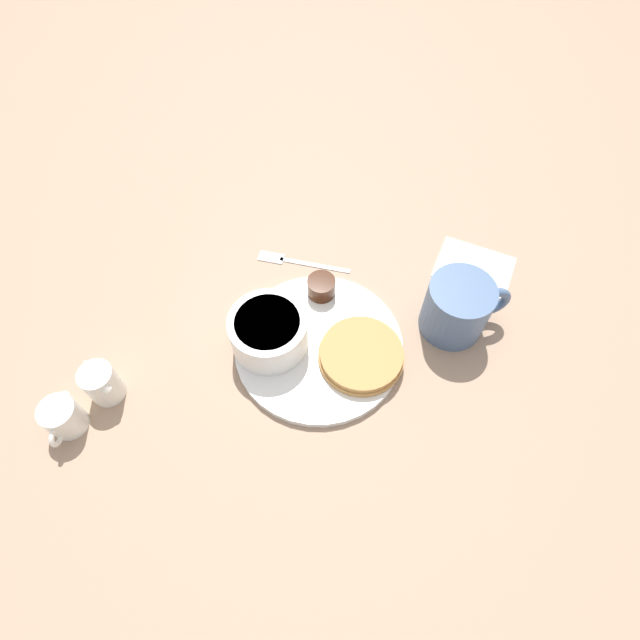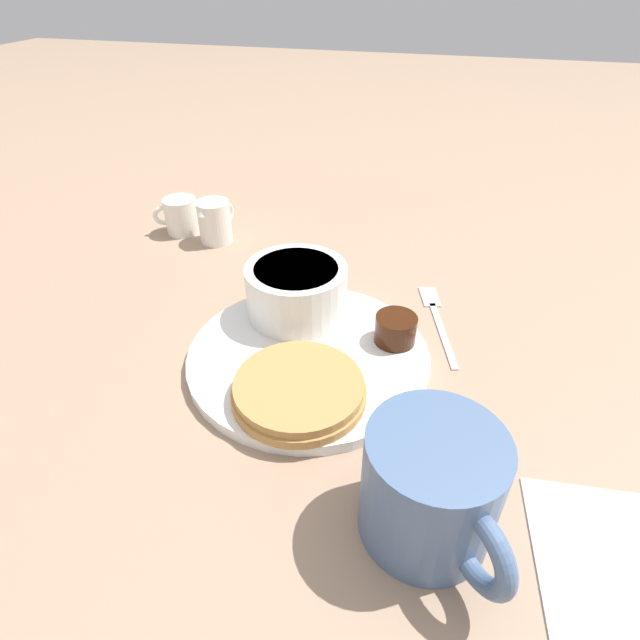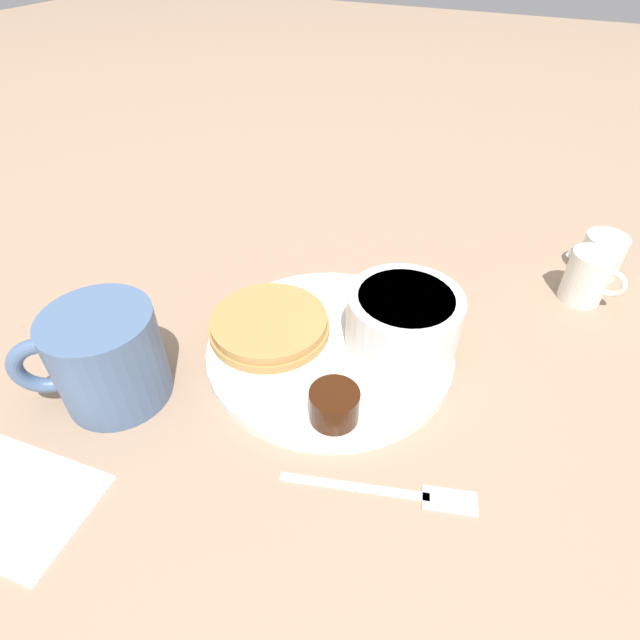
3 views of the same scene
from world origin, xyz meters
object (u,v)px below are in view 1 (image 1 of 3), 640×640
coffee_mug (458,308)px  creamer_pitcher_near (102,383)px  plate (319,346)px  creamer_pitcher_far (63,417)px  fork (293,261)px  bowl (269,331)px

coffee_mug → creamer_pitcher_near: (-0.38, -0.34, -0.01)m
plate → creamer_pitcher_far: bearing=-131.4°
coffee_mug → creamer_pitcher_far: coffee_mug is taller
creamer_pitcher_far → fork: size_ratio=0.43×
plate → bowl: bearing=-153.3°
bowl → creamer_pitcher_near: 0.23m
plate → creamer_pitcher_far: 0.35m
creamer_pitcher_far → fork: creamer_pitcher_far is taller
creamer_pitcher_far → fork: 0.40m
plate → fork: (-0.12, 0.12, -0.00)m
bowl → coffee_mug: (0.22, 0.16, 0.00)m
bowl → coffee_mug: size_ratio=0.97×
bowl → fork: 0.17m
bowl → creamer_pitcher_near: bearing=-132.6°
fork → plate: bearing=-46.0°
plate → bowl: 0.08m
plate → creamer_pitcher_far: (-0.23, -0.26, 0.02)m
coffee_mug → creamer_pitcher_near: size_ratio=1.66×
creamer_pitcher_far → bowl: bearing=53.7°
bowl → coffee_mug: coffee_mug is taller
plate → creamer_pitcher_far: size_ratio=3.76×
coffee_mug → creamer_pitcher_far: bearing=-134.3°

